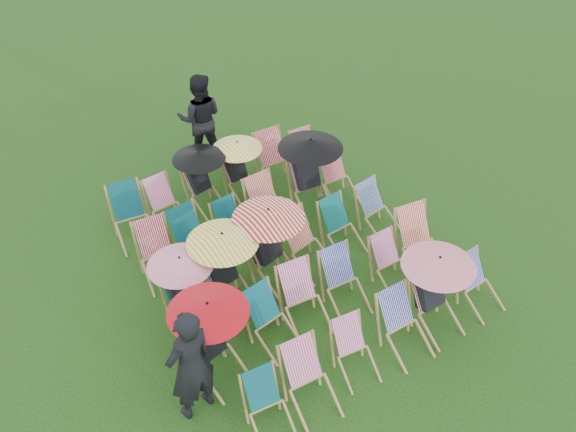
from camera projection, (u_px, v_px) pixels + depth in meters
ground at (292, 271)px, 11.16m from camera, size 100.00×100.00×0.00m
deckchair_0 at (269, 408)px, 8.59m from camera, size 0.64×0.83×0.84m
deckchair_1 at (311, 382)px, 8.83m from camera, size 0.70×0.93×0.96m
deckchair_2 at (355, 352)px, 9.31m from camera, size 0.65×0.83×0.83m
deckchair_3 at (406, 326)px, 9.60m from camera, size 0.65×0.89×0.95m
deckchair_4 at (437, 292)px, 9.81m from camera, size 1.13×1.17×1.34m
deckchair_5 at (480, 285)px, 10.31m from camera, size 0.60×0.82×0.87m
deckchair_6 at (213, 340)px, 9.08m from camera, size 1.16×1.27×1.38m
deckchair_7 at (272, 321)px, 9.70m from camera, size 0.72×0.92×0.92m
deckchair_8 at (305, 300)px, 9.98m from camera, size 0.74×0.96×0.98m
deckchair_9 at (345, 283)px, 10.30m from camera, size 0.69×0.92×0.94m
deckchair_10 at (392, 263)px, 10.70m from camera, size 0.58×0.80×0.86m
deckchair_11 at (421, 242)px, 10.98m from camera, size 0.82×1.04×1.02m
deckchair_12 at (184, 289)px, 9.96m from camera, size 1.03×1.07×1.22m
deckchair_13 at (226, 268)px, 10.19m from camera, size 1.15×1.23×1.36m
deckchair_14 at (272, 245)px, 10.57m from camera, size 1.20×1.31×1.42m
deckchair_15 at (307, 244)px, 10.96m from camera, size 0.82×1.02×0.99m
deckchair_16 at (342, 227)px, 11.36m from camera, size 0.65×0.87×0.91m
deckchair_17 at (379, 210)px, 11.74m from camera, size 0.70×0.90×0.90m
deckchair_18 at (159, 254)px, 10.78m from camera, size 0.75×0.97×0.97m
deckchair_19 at (194, 240)px, 11.04m from camera, size 0.71×0.95×0.98m
deckchair_20 at (234, 227)px, 11.41m from camera, size 0.62×0.82×0.85m
deckchair_21 at (270, 207)px, 11.72m from camera, size 0.71×0.95×1.00m
deckchair_22 at (310, 173)px, 12.08m from camera, size 1.22×1.29×1.45m
deckchair_23 at (338, 178)px, 12.47m from camera, size 0.65×0.88×0.92m
deckchair_24 at (132, 217)px, 11.52m from camera, size 0.77×0.99×0.99m
deckchair_25 at (166, 205)px, 11.86m from camera, size 0.63×0.85×0.88m
deckchair_26 at (202, 179)px, 12.16m from camera, size 1.01×1.09×1.19m
deckchair_27 at (239, 168)px, 12.48m from camera, size 0.97×1.03×1.15m
deckchair_28 at (277, 161)px, 12.82m from camera, size 0.73×0.98×1.03m
deckchair_29 at (308, 153)px, 13.21m from camera, size 0.60×0.80×0.83m
person_left at (190, 365)px, 8.44m from camera, size 0.78×0.59×1.96m
person_rear at (200, 118)px, 13.17m from camera, size 1.20×1.12×1.96m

